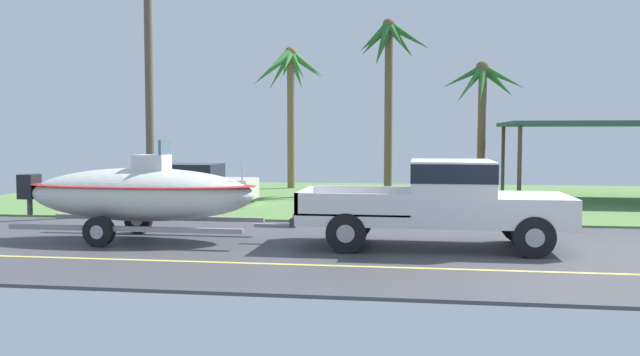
{
  "coord_description": "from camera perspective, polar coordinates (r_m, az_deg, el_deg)",
  "views": [
    {
      "loc": [
        -2.15,
        -13.36,
        2.33
      ],
      "look_at": [
        -4.3,
        1.07,
        1.39
      ],
      "focal_mm": 36.89,
      "sensor_mm": 36.0,
      "label": 1
    }
  ],
  "objects": [
    {
      "name": "carport_awning",
      "position": [
        25.35,
        23.64,
        4.19
      ],
      "size": [
        7.07,
        4.74,
        2.82
      ],
      "color": "#4C4238",
      "rests_on": "ground"
    },
    {
      "name": "palm_tree_near_left",
      "position": [
        26.19,
        5.99,
        10.28
      ],
      "size": [
        3.01,
        2.83,
        6.91
      ],
      "color": "brown",
      "rests_on": "ground"
    },
    {
      "name": "parked_sedan_far",
      "position": [
        22.87,
        -11.4,
        -0.55
      ],
      "size": [
        4.45,
        1.89,
        1.38
      ],
      "color": "beige",
      "rests_on": "ground"
    },
    {
      "name": "palm_tree_near_right",
      "position": [
        28.74,
        -2.63,
        8.71
      ],
      "size": [
        3.22,
        3.07,
        6.18
      ],
      "color": "brown",
      "rests_on": "ground"
    },
    {
      "name": "palm_tree_mid",
      "position": [
        26.57,
        13.99,
        7.27
      ],
      "size": [
        3.19,
        2.81,
        5.25
      ],
      "color": "brown",
      "rests_on": "ground"
    },
    {
      "name": "boat_on_trailer",
      "position": [
        15.19,
        -15.32,
        -1.33
      ],
      "size": [
        6.37,
        2.21,
        2.24
      ],
      "color": "gray",
      "rests_on": "ground"
    },
    {
      "name": "utility_pole",
      "position": [
        20.2,
        -14.61,
        8.45
      ],
      "size": [
        0.24,
        1.8,
        7.8
      ],
      "color": "brown",
      "rests_on": "ground"
    },
    {
      "name": "ground",
      "position": [
        21.97,
        14.05,
        -2.54
      ],
      "size": [
        36.0,
        22.0,
        0.11
      ],
      "color": "#424247"
    },
    {
      "name": "pickup_truck_towing",
      "position": [
        13.92,
        11.17,
        -1.77
      ],
      "size": [
        5.72,
        2.16,
        1.82
      ],
      "color": "silver",
      "rests_on": "ground"
    }
  ]
}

